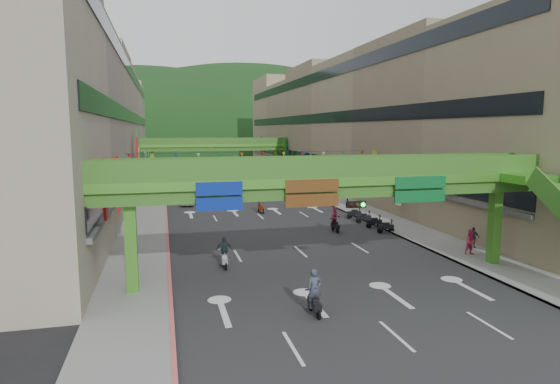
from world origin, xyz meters
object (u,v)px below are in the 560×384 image
(scooter_rider_mid, at_px, (335,219))
(overpass_near, at_px, (351,190))
(car_silver, at_px, (188,199))
(scooter_rider_near, at_px, (315,293))
(car_yellow, at_px, (244,183))
(pedestrian_red, at_px, (471,244))

(scooter_rider_mid, bearing_deg, overpass_near, -107.19)
(scooter_rider_mid, distance_m, car_silver, 20.80)
(overpass_near, relative_size, car_silver, 7.10)
(scooter_rider_mid, bearing_deg, car_silver, 122.73)
(car_silver, bearing_deg, scooter_rider_mid, -48.80)
(scooter_rider_near, height_order, scooter_rider_mid, scooter_rider_near)
(overpass_near, distance_m, car_silver, 30.89)
(scooter_rider_near, xyz_separation_m, car_silver, (-3.94, 34.00, -0.40))
(overpass_near, height_order, car_silver, overpass_near)
(car_yellow, bearing_deg, car_silver, -115.17)
(overpass_near, xyz_separation_m, car_silver, (-7.49, 29.62, -4.56))
(pedestrian_red, bearing_deg, overpass_near, -162.56)
(overpass_near, height_order, pedestrian_red, overpass_near)
(scooter_rider_mid, bearing_deg, car_yellow, 94.32)
(overpass_near, relative_size, scooter_rider_near, 12.71)
(overpass_near, relative_size, scooter_rider_mid, 13.18)
(car_silver, xyz_separation_m, car_yellow, (8.86, 14.14, 0.05))
(scooter_rider_mid, distance_m, car_yellow, 31.72)
(scooter_rider_near, distance_m, car_yellow, 48.39)
(scooter_rider_near, distance_m, scooter_rider_mid, 18.05)
(scooter_rider_near, bearing_deg, car_silver, 96.61)
(car_silver, bearing_deg, pedestrian_red, -48.66)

